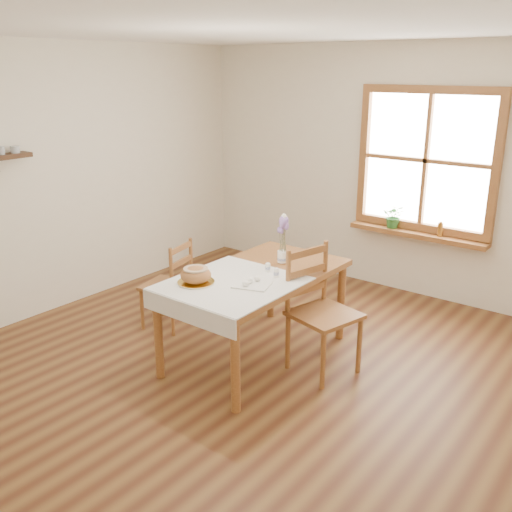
{
  "coord_description": "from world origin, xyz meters",
  "views": [
    {
      "loc": [
        2.67,
        -3.15,
        2.35
      ],
      "look_at": [
        0.0,
        0.3,
        0.9
      ],
      "focal_mm": 40.0,
      "sensor_mm": 36.0,
      "label": 1
    }
  ],
  "objects": [
    {
      "name": "bread_loaf",
      "position": [
        -0.22,
        -0.18,
        0.84
      ],
      "size": [
        0.24,
        0.24,
        0.13
      ],
      "primitive_type": "ellipsoid",
      "color": "#B2743F",
      "rests_on": "bread_plate"
    },
    {
      "name": "eggs",
      "position": [
        0.16,
        0.05,
        0.79
      ],
      "size": [
        0.25,
        0.24,
        0.05
      ],
      "primitive_type": null,
      "rotation": [
        0.0,
        0.0,
        0.33
      ],
      "color": "white",
      "rests_on": "egg_napkin"
    },
    {
      "name": "window_sill",
      "position": [
        0.5,
        2.4,
        0.69
      ],
      "size": [
        1.46,
        0.2,
        0.05
      ],
      "color": "#9E6230",
      "rests_on": "ground"
    },
    {
      "name": "egg_napkin",
      "position": [
        0.16,
        0.05,
        0.77
      ],
      "size": [
        0.33,
        0.3,
        0.01
      ],
      "primitive_type": "cube",
      "rotation": [
        0.0,
        0.0,
        0.33
      ],
      "color": "white",
      "rests_on": "table_linen"
    },
    {
      "name": "flower_vase",
      "position": [
        0.02,
        0.65,
        0.8
      ],
      "size": [
        0.11,
        0.11,
        0.1
      ],
      "primitive_type": "cylinder",
      "rotation": [
        0.0,
        0.0,
        -0.28
      ],
      "color": "white",
      "rests_on": "dining_table"
    },
    {
      "name": "lavender_bouquet",
      "position": [
        0.02,
        0.65,
        1.0
      ],
      "size": [
        0.16,
        0.16,
        0.3
      ],
      "primitive_type": null,
      "color": "#8360AA",
      "rests_on": "flower_vase"
    },
    {
      "name": "window",
      "position": [
        0.5,
        2.47,
        1.45
      ],
      "size": [
        1.46,
        0.08,
        1.46
      ],
      "color": "#9E6230",
      "rests_on": "ground"
    },
    {
      "name": "table_linen",
      "position": [
        0.0,
        -0.0,
        0.76
      ],
      "size": [
        0.91,
        0.99,
        0.01
      ],
      "primitive_type": "cube",
      "color": "white",
      "rests_on": "dining_table"
    },
    {
      "name": "pepper_shaker",
      "position": [
        0.2,
        0.31,
        0.8
      ],
      "size": [
        0.05,
        0.05,
        0.08
      ],
      "primitive_type": "cylinder",
      "rotation": [
        0.0,
        0.0,
        0.04
      ],
      "color": "white",
      "rests_on": "table_linen"
    },
    {
      "name": "amber_bottle",
      "position": [
        0.74,
        2.4,
        0.79
      ],
      "size": [
        0.06,
        0.06,
        0.15
      ],
      "primitive_type": "cylinder",
      "rotation": [
        0.0,
        0.0,
        0.13
      ],
      "color": "#975D1C",
      "rests_on": "window_sill"
    },
    {
      "name": "room_walls",
      "position": [
        0.0,
        0.0,
        1.71
      ],
      "size": [
        4.6,
        5.1,
        2.65
      ],
      "color": "white",
      "rests_on": "ground"
    },
    {
      "name": "chair_left",
      "position": [
        -1.04,
        0.27,
        0.42
      ],
      "size": [
        0.49,
        0.48,
        0.84
      ],
      "primitive_type": null,
      "rotation": [
        0.0,
        0.0,
        -1.35
      ],
      "color": "#9E6230",
      "rests_on": "ground"
    },
    {
      "name": "dining_table",
      "position": [
        0.0,
        0.3,
        0.66
      ],
      "size": [
        0.9,
        1.6,
        0.75
      ],
      "color": "#9E6230",
      "rests_on": "ground"
    },
    {
      "name": "potted_plant",
      "position": [
        0.23,
        2.4,
        0.81
      ],
      "size": [
        0.3,
        0.31,
        0.2
      ],
      "primitive_type": "imported",
      "rotation": [
        0.0,
        0.0,
        0.34
      ],
      "color": "#30722D",
      "rests_on": "window_sill"
    },
    {
      "name": "chair_right",
      "position": [
        0.57,
        0.44,
        0.51
      ],
      "size": [
        0.59,
        0.58,
        1.01
      ],
      "primitive_type": null,
      "rotation": [
        0.0,
        0.0,
        1.32
      ],
      "color": "#9E6230",
      "rests_on": "ground"
    },
    {
      "name": "ground",
      "position": [
        0.0,
        0.0,
        0.0
      ],
      "size": [
        5.0,
        5.0,
        0.0
      ],
      "primitive_type": "plane",
      "color": "brown",
      "rests_on": "ground"
    },
    {
      "name": "salt_shaker",
      "position": [
        0.07,
        0.37,
        0.8
      ],
      "size": [
        0.06,
        0.06,
        0.08
      ],
      "primitive_type": "cylinder",
      "rotation": [
        0.0,
        0.0,
        0.38
      ],
      "color": "white",
      "rests_on": "table_linen"
    },
    {
      "name": "bread_plate",
      "position": [
        -0.22,
        -0.18,
        0.77
      ],
      "size": [
        0.28,
        0.28,
        0.01
      ],
      "primitive_type": "cylinder",
      "rotation": [
        0.0,
        0.0,
        -0.0
      ],
      "color": "white",
      "rests_on": "table_linen"
    }
  ]
}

